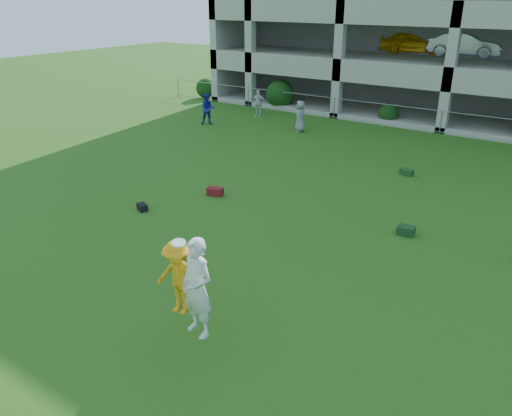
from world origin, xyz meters
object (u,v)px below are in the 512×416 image
Objects in this scene: bystander_c at (300,116)px; frisbee_contest at (185,282)px; bystander_b at (258,103)px; parking_garage at (496,4)px; bystander_a at (208,109)px.

frisbee_contest is at bearing -2.60° from bystander_c.
parking_garage is (9.87, 10.70, 5.24)m from bystander_b.
frisbee_contest reaches higher than bystander_a.
bystander_b is at bearing 27.97° from bystander_a.
bystander_c is (3.77, -1.67, 0.02)m from bystander_b.
bystander_b is at bearing 120.45° from frisbee_contest.
parking_garage reaches higher than bystander_a.
parking_garage is (6.10, 12.38, 5.22)m from bystander_c.
bystander_c is at bearing -35.45° from bystander_b.
frisbee_contest is at bearing -88.85° from parking_garage.
bystander_a is 18.45m from parking_garage.
bystander_b is 20.61m from frisbee_contest.
frisbee_contest is 0.07× the size of parking_garage.
parking_garage is (-0.57, 28.46, 4.63)m from frisbee_contest.
frisbee_contest is (11.54, -14.56, 0.55)m from bystander_a.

